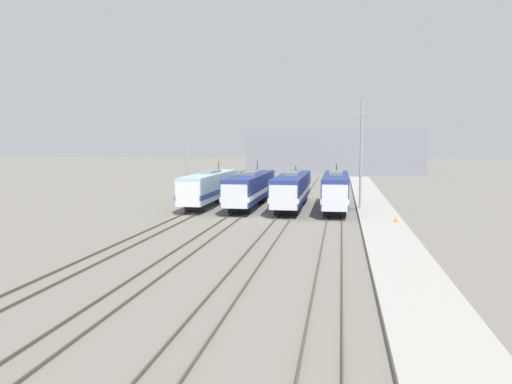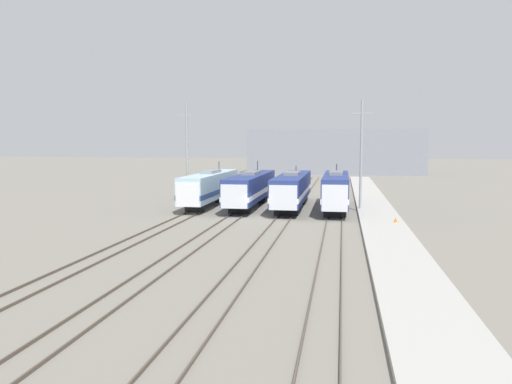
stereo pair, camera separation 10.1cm
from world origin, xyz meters
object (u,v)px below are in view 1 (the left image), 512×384
Objects in this scene: locomotive_far_left at (209,188)px; locomotive_far_right at (336,191)px; locomotive_center_left at (250,189)px; locomotive_center_right at (292,189)px; catenary_tower_right at (361,153)px; catenary_tower_left at (187,153)px; traffic_cone at (396,220)px.

locomotive_far_left is 1.09× the size of locomotive_far_right.
locomotive_center_left is 5.04m from locomotive_center_right.
locomotive_center_left is 10.18m from locomotive_far_right.
locomotive_far_right is at bearing -10.18° from locomotive_center_left.
catenary_tower_right is at bearing -9.20° from locomotive_center_left.
locomotive_center_left is at bearing 169.82° from locomotive_far_right.
locomotive_center_right is 1.57× the size of catenary_tower_left.
catenary_tower_right is at bearing 107.44° from traffic_cone.
locomotive_center_left is 1.03× the size of locomotive_center_right.
locomotive_center_right is 1.11× the size of locomotive_far_right.
locomotive_center_right is 8.90m from catenary_tower_right.
catenary_tower_left is 1.00× the size of catenary_tower_right.
locomotive_center_left reaches higher than traffic_cone.
catenary_tower_right is at bearing -6.54° from locomotive_far_left.
locomotive_far_left is 5.01m from locomotive_center_left.
traffic_cone is at bearing -28.56° from locomotive_far_left.
locomotive_center_left reaches higher than locomotive_center_right.
locomotive_far_right is (15.03, -1.77, 0.05)m from locomotive_far_left.
locomotive_far_right reaches higher than locomotive_center_right.
locomotive_far_right is (5.01, -1.22, 0.07)m from locomotive_center_right.
catenary_tower_left reaches higher than locomotive_far_right.
locomotive_far_left is at bearing 173.27° from locomotive_far_right.
locomotive_far_left is at bearing -179.69° from locomotive_center_left.
traffic_cone is at bearing -72.56° from catenary_tower_right.
locomotive_center_left is at bearing 144.21° from traffic_cone.
catenary_tower_left reaches higher than traffic_cone.
catenary_tower_left is at bearing 158.01° from traffic_cone.
catenary_tower_left is 19.86m from catenary_tower_right.
catenary_tower_right reaches higher than locomotive_far_right.
locomotive_center_left is 19.29m from traffic_cone.
catenary_tower_right is (19.86, 0.00, 0.00)m from catenary_tower_left.
locomotive_far_right is at bearing 120.54° from traffic_cone.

